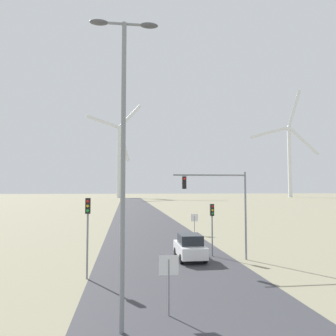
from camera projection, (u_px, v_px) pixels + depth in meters
name	position (u px, v px, depth m)	size (l,w,h in m)	color
road_surface	(143.00, 219.00, 54.57)	(10.00, 240.00, 0.01)	#38383D
streetlamp	(123.00, 139.00, 12.11)	(2.58, 0.32, 11.48)	gray
stop_sign_near	(169.00, 273.00, 13.35)	(0.81, 0.07, 2.43)	gray
stop_sign_far	(194.00, 220.00, 36.46)	(0.81, 0.07, 2.28)	gray
traffic_light_post_near_left	(88.00, 220.00, 18.82)	(0.28, 0.33, 4.60)	gray
traffic_light_post_near_right	(212.00, 218.00, 25.00)	(0.28, 0.34, 3.95)	gray
traffic_light_mast_overhead	(221.00, 196.00, 23.70)	(5.41, 0.35, 6.36)	gray
car_approaching	(190.00, 247.00, 23.71)	(1.88, 4.10, 1.83)	white
wind_turbine_left	(119.00, 153.00, 178.91)	(29.65, 14.46, 53.09)	silver
wind_turbine_center	(289.00, 152.00, 192.58)	(36.74, 14.19, 63.42)	silver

